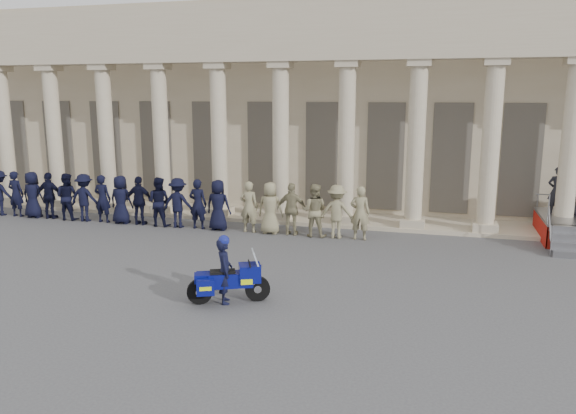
{
  "coord_description": "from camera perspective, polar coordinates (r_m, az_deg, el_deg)",
  "views": [
    {
      "loc": [
        4.83,
        -13.24,
        5.12
      ],
      "look_at": [
        0.25,
        3.43,
        1.6
      ],
      "focal_mm": 35.0,
      "sensor_mm": 36.0,
      "label": 1
    }
  ],
  "objects": [
    {
      "name": "motorcycle",
      "position": [
        14.07,
        -5.98,
        -7.41
      ],
      "size": [
        1.94,
        1.24,
        1.32
      ],
      "rotation": [
        0.0,
        0.0,
        0.42
      ],
      "color": "black",
      "rests_on": "ground"
    },
    {
      "name": "ground",
      "position": [
        14.99,
        -4.46,
        -8.49
      ],
      "size": [
        90.0,
        90.0,
        0.0
      ],
      "primitive_type": "plane",
      "color": "#49494B",
      "rests_on": "ground"
    },
    {
      "name": "building",
      "position": [
        28.4,
        5.65,
        10.26
      ],
      "size": [
        40.0,
        12.5,
        9.0
      ],
      "color": "#B9A98B",
      "rests_on": "ground"
    },
    {
      "name": "rider",
      "position": [
        13.97,
        -6.47,
        -6.3
      ],
      "size": [
        0.6,
        0.71,
        1.73
      ],
      "rotation": [
        0.0,
        0.0,
        1.99
      ],
      "color": "black",
      "rests_on": "ground"
    },
    {
      "name": "officer_rank",
      "position": [
        22.64,
        -14.13,
        0.59
      ],
      "size": [
        16.98,
        0.73,
        1.93
      ],
      "color": "black",
      "rests_on": "ground"
    }
  ]
}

